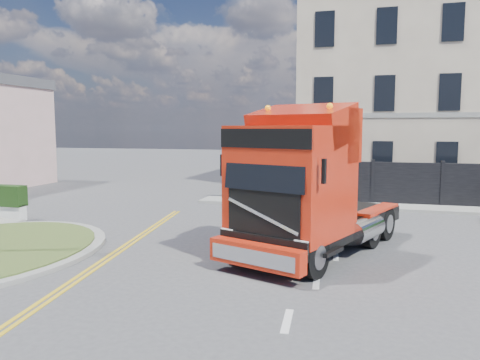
% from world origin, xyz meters
% --- Properties ---
extents(ground, '(120.00, 120.00, 0.00)m').
position_xyz_m(ground, '(0.00, 0.00, 0.00)').
color(ground, '#424244').
rests_on(ground, ground).
extents(hoarding_fence, '(18.80, 0.25, 2.00)m').
position_xyz_m(hoarding_fence, '(6.55, 9.00, 1.00)').
color(hoarding_fence, black).
rests_on(hoarding_fence, ground).
extents(georgian_building, '(12.30, 10.30, 12.80)m').
position_xyz_m(georgian_building, '(6.00, 16.50, 5.77)').
color(georgian_building, beige).
rests_on(georgian_building, ground).
extents(pavement_far, '(20.00, 1.60, 0.12)m').
position_xyz_m(pavement_far, '(6.00, 8.10, 0.06)').
color(pavement_far, gray).
rests_on(pavement_far, ground).
extents(truck, '(4.81, 7.25, 4.08)m').
position_xyz_m(truck, '(2.07, -0.82, 1.83)').
color(truck, black).
rests_on(truck, ground).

